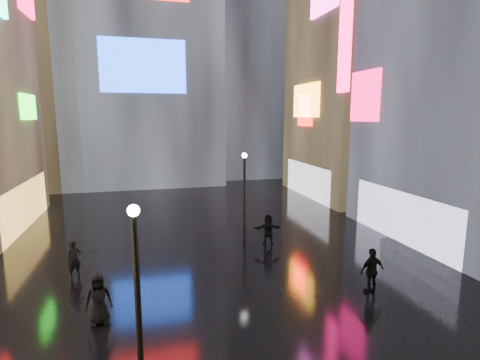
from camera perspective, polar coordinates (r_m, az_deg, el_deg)
name	(u,v)px	position (r m, az deg, el deg)	size (l,w,h in m)	color
ground	(206,241)	(22.50, -5.22, -9.26)	(140.00, 140.00, 0.00)	black
building_right_far	(362,40)	(37.17, 18.16, 19.60)	(10.28, 12.00, 28.00)	black
tower_flank_right	(241,37)	(49.58, 0.15, 21.00)	(12.00, 12.00, 34.00)	black
tower_flank_left	(29,58)	(44.66, -29.45, 15.84)	(10.00, 10.00, 26.00)	black
lamp_near	(137,292)	(10.14, -15.36, -16.12)	(0.30, 0.30, 5.20)	black
lamp_far	(244,191)	(21.99, 0.68, -1.71)	(0.30, 0.30, 5.20)	black
pedestrian_3	(372,271)	(16.90, 19.47, -12.89)	(1.13, 0.47, 1.93)	black
pedestrian_4	(99,299)	(14.74, -20.74, -16.60)	(0.90, 0.59, 1.85)	black
pedestrian_5	(268,230)	(21.65, 4.32, -7.56)	(1.64, 0.52, 1.77)	black
pedestrian_6	(74,259)	(19.01, -23.94, -10.98)	(0.62, 0.41, 1.71)	black
umbrella_2	(96,262)	(14.19, -21.08, -11.55)	(1.01, 1.03, 0.92)	black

